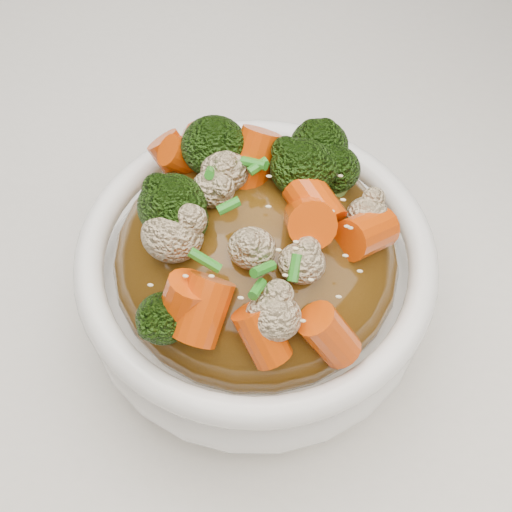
% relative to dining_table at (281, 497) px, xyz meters
% --- Properties ---
extents(dining_table, '(1.20, 0.80, 0.75)m').
position_rel_dining_table_xyz_m(dining_table, '(0.00, 0.00, 0.00)').
color(dining_table, '#542F1C').
rests_on(dining_table, floor).
extents(tablecloth, '(1.20, 0.80, 0.04)m').
position_rel_dining_table_xyz_m(tablecloth, '(0.00, 0.00, 0.35)').
color(tablecloth, white).
rests_on(tablecloth, dining_table).
extents(bowl, '(0.25, 0.25, 0.08)m').
position_rel_dining_table_xyz_m(bowl, '(-0.03, 0.01, 0.42)').
color(bowl, white).
rests_on(bowl, tablecloth).
extents(sauce_base, '(0.20, 0.20, 0.09)m').
position_rel_dining_table_xyz_m(sauce_base, '(-0.03, 0.01, 0.45)').
color(sauce_base, '#4D300D').
rests_on(sauce_base, bowl).
extents(carrots, '(0.20, 0.20, 0.05)m').
position_rel_dining_table_xyz_m(carrots, '(-0.03, 0.01, 0.51)').
color(carrots, '#D04406').
rests_on(carrots, sauce_base).
extents(broccoli, '(0.20, 0.20, 0.04)m').
position_rel_dining_table_xyz_m(broccoli, '(-0.03, 0.01, 0.51)').
color(broccoli, black).
rests_on(broccoli, sauce_base).
extents(cauliflower, '(0.20, 0.20, 0.04)m').
position_rel_dining_table_xyz_m(cauliflower, '(-0.03, 0.01, 0.50)').
color(cauliflower, '#CEB68C').
rests_on(cauliflower, sauce_base).
extents(scallions, '(0.15, 0.15, 0.02)m').
position_rel_dining_table_xyz_m(scallions, '(-0.03, 0.01, 0.51)').
color(scallions, '#247A1C').
rests_on(scallions, sauce_base).
extents(sesame_seeds, '(0.18, 0.18, 0.01)m').
position_rel_dining_table_xyz_m(sesame_seeds, '(-0.03, 0.01, 0.51)').
color(sesame_seeds, beige).
rests_on(sesame_seeds, sauce_base).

